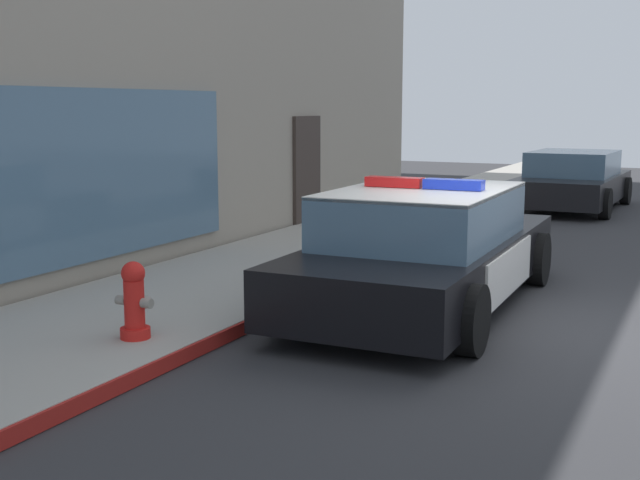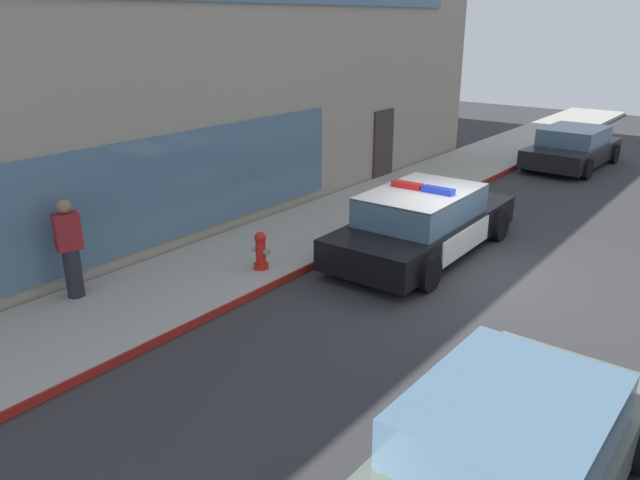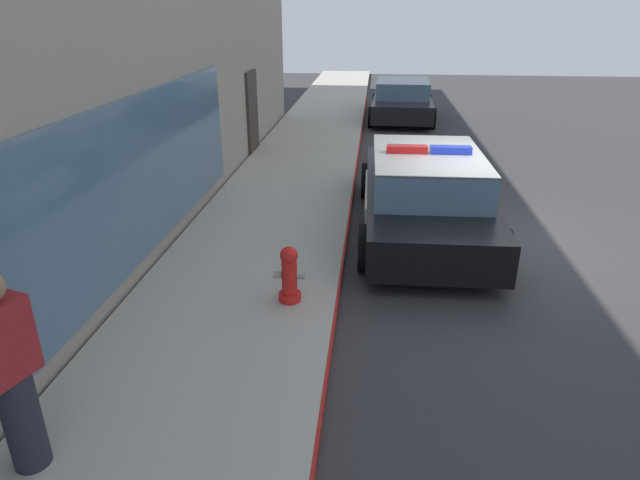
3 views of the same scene
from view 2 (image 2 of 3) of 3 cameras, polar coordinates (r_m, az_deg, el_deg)
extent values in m
plane|color=#303033|center=(12.24, 12.71, -2.77)|extent=(48.00, 48.00, 0.00)
cube|color=#A39E93|center=(13.97, -0.72, 0.93)|extent=(48.00, 2.64, 0.15)
cube|color=maroon|center=(13.23, 3.83, -0.22)|extent=(28.80, 0.04, 0.14)
cube|color=gray|center=(17.05, -25.92, 15.21)|extent=(25.38, 11.10, 7.58)
cube|color=slate|center=(11.13, -24.54, 1.56)|extent=(15.23, 0.08, 2.10)
cube|color=#382D28|center=(18.52, 5.86, 8.67)|extent=(1.00, 0.08, 2.10)
cube|color=black|center=(12.86, 9.64, 0.95)|extent=(5.08, 1.99, 0.60)
cube|color=silver|center=(14.21, 12.69, 3.26)|extent=(1.75, 1.90, 0.05)
cube|color=silver|center=(11.34, 5.57, -0.57)|extent=(1.44, 1.89, 0.05)
cube|color=silver|center=(13.21, 5.73, 1.65)|extent=(2.12, 0.06, 0.51)
cube|color=silver|center=(12.39, 13.39, -0.05)|extent=(2.12, 0.06, 0.51)
cube|color=yellow|center=(13.22, 5.67, 1.66)|extent=(0.22, 0.02, 0.26)
cube|color=slate|center=(12.52, 9.37, 3.18)|extent=(2.65, 1.76, 0.60)
cube|color=silver|center=(12.44, 9.44, 4.46)|extent=(2.65, 1.76, 0.04)
cube|color=red|center=(12.57, 8.07, 5.07)|extent=(0.21, 0.65, 0.11)
cube|color=blue|center=(12.27, 10.88, 4.54)|extent=(0.21, 0.65, 0.11)
cylinder|color=black|center=(14.73, 9.31, 2.76)|extent=(0.68, 0.23, 0.68)
cylinder|color=black|center=(14.01, 16.22, 1.32)|extent=(0.68, 0.23, 0.68)
cylinder|color=black|center=(12.01, 1.88, -0.95)|extent=(0.68, 0.23, 0.68)
cylinder|color=black|center=(11.12, 9.99, -3.01)|extent=(0.68, 0.23, 0.68)
cylinder|color=red|center=(11.68, -5.46, -2.39)|extent=(0.28, 0.28, 0.10)
cylinder|color=red|center=(11.58, -5.51, -1.13)|extent=(0.19, 0.19, 0.45)
sphere|color=red|center=(11.48, -5.55, 0.22)|extent=(0.22, 0.22, 0.22)
cylinder|color=gray|center=(11.45, -5.57, 0.59)|extent=(0.06, 0.06, 0.05)
cylinder|color=gray|center=(11.48, -4.98, -1.19)|extent=(0.09, 0.10, 0.09)
cylinder|color=gray|center=(11.67, -6.03, -0.87)|extent=(0.09, 0.10, 0.09)
cylinder|color=gray|center=(11.69, -5.00, -1.01)|extent=(0.10, 0.12, 0.12)
cube|color=black|center=(21.93, 22.28, 7.53)|extent=(4.44, 2.04, 0.56)
cube|color=slate|center=(21.84, 22.46, 8.88)|extent=(2.33, 1.78, 0.56)
cylinder|color=black|center=(23.60, 21.14, 8.05)|extent=(0.65, 0.22, 0.64)
cylinder|color=black|center=(23.09, 25.59, 7.21)|extent=(0.65, 0.22, 0.64)
cylinder|color=black|center=(20.92, 18.51, 7.00)|extent=(0.65, 0.22, 0.64)
cylinder|color=black|center=(20.34, 23.47, 6.04)|extent=(0.65, 0.22, 0.64)
cube|color=#596056|center=(6.65, 16.80, -19.44)|extent=(4.30, 1.91, 0.56)
cube|color=slate|center=(6.34, 17.28, -15.70)|extent=(2.24, 1.70, 0.56)
cylinder|color=black|center=(7.71, 27.51, -16.44)|extent=(0.64, 0.21, 0.64)
cylinder|color=black|center=(8.09, 14.30, -12.80)|extent=(0.64, 0.21, 0.64)
cylinder|color=#23232D|center=(11.15, -21.86, -2.84)|extent=(0.28, 0.28, 0.85)
cube|color=maroon|center=(10.90, -22.34, 0.73)|extent=(0.46, 0.37, 0.62)
sphere|color=#8C664C|center=(10.78, -22.64, 2.89)|extent=(0.24, 0.24, 0.24)
camera|label=1|loc=(4.07, -12.91, -15.37)|focal=45.76mm
camera|label=3|loc=(6.84, -35.46, 7.19)|focal=30.59mm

